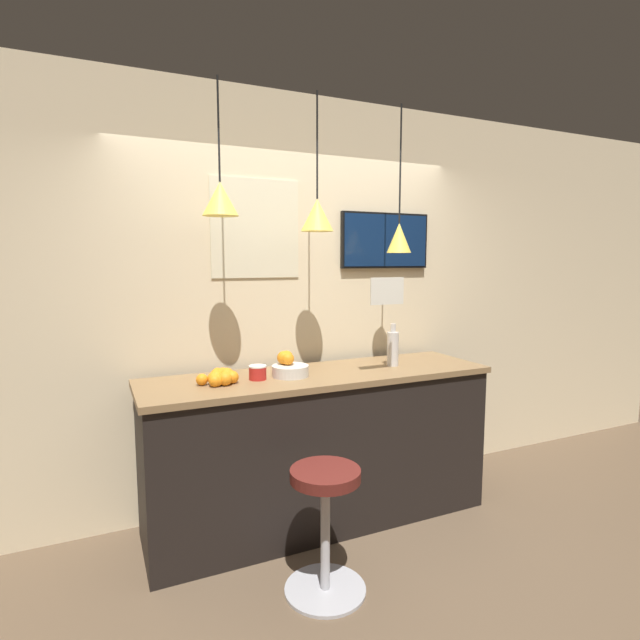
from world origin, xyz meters
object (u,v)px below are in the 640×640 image
at_px(bar_stool, 325,512).
at_px(fruit_bowl, 288,365).
at_px(juice_bottle, 393,348).
at_px(mounted_tv, 385,241).
at_px(spread_jar, 258,373).

bearing_deg(bar_stool, fruit_bowl, 84.46).
height_order(bar_stool, juice_bottle, juice_bottle).
bearing_deg(bar_stool, juice_bottle, 38.94).
height_order(fruit_bowl, juice_bottle, juice_bottle).
height_order(fruit_bowl, mounted_tv, mounted_tv).
xyz_separation_m(bar_stool, juice_bottle, (0.84, 0.68, 0.70)).
xyz_separation_m(bar_stool, mounted_tv, (1.01, 1.07, 1.46)).
distance_m(fruit_bowl, mounted_tv, 1.30).
xyz_separation_m(fruit_bowl, juice_bottle, (0.77, -0.02, 0.06)).
height_order(bar_stool, fruit_bowl, fruit_bowl).
relative_size(bar_stool, spread_jar, 6.16).
bearing_deg(fruit_bowl, spread_jar, -175.35).
bearing_deg(juice_bottle, bar_stool, -141.06).
bearing_deg(spread_jar, bar_stool, -78.10).
xyz_separation_m(juice_bottle, spread_jar, (-0.99, 0.00, -0.08)).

